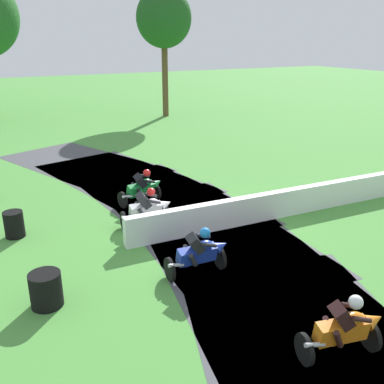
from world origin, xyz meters
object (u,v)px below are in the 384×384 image
motorcycle_fourth_green (143,187)px  tire_stack_mid_b (14,224)px  motorcycle_lead_orange (346,327)px  tire_stack_mid_a (46,290)px  motorcycle_chase_blue (200,252)px  motorcycle_trailing_white (148,208)px

motorcycle_fourth_green → tire_stack_mid_b: 4.49m
motorcycle_lead_orange → motorcycle_fourth_green: (-0.36, 9.13, -0.03)m
tire_stack_mid_a → motorcycle_lead_orange: bearing=-43.1°
motorcycle_fourth_green → tire_stack_mid_b: motorcycle_fourth_green is taller
motorcycle_chase_blue → motorcycle_fourth_green: motorcycle_chase_blue is taller
motorcycle_chase_blue → motorcycle_trailing_white: bearing=90.4°
motorcycle_chase_blue → tire_stack_mid_b: 5.95m
motorcycle_lead_orange → motorcycle_chase_blue: 3.97m
motorcycle_lead_orange → tire_stack_mid_b: bearing=119.7°
tire_stack_mid_a → motorcycle_chase_blue: bearing=-6.8°
motorcycle_fourth_green → tire_stack_mid_b: size_ratio=2.14×
motorcycle_trailing_white → motorcycle_fourth_green: motorcycle_trailing_white is taller
motorcycle_lead_orange → motorcycle_trailing_white: motorcycle_lead_orange is taller
motorcycle_trailing_white → motorcycle_fourth_green: (0.60, 1.95, -0.01)m
tire_stack_mid_b → motorcycle_chase_blue: bearing=-49.7°
motorcycle_lead_orange → motorcycle_chase_blue: motorcycle_lead_orange is taller
motorcycle_trailing_white → tire_stack_mid_a: size_ratio=2.12×
motorcycle_lead_orange → tire_stack_mid_b: size_ratio=2.13×
motorcycle_chase_blue → tire_stack_mid_a: (-3.65, 0.44, -0.24)m
motorcycle_chase_blue → motorcycle_trailing_white: size_ratio=1.00×
tire_stack_mid_a → tire_stack_mid_b: 4.11m
motorcycle_fourth_green → motorcycle_lead_orange: bearing=-87.7°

